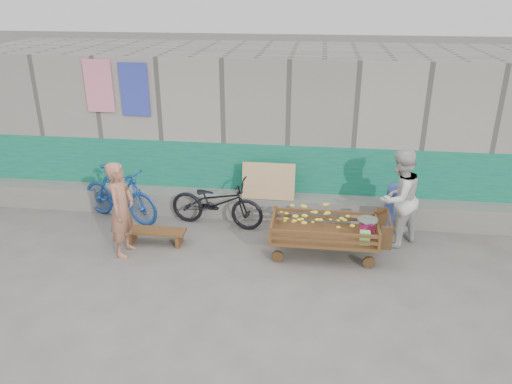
# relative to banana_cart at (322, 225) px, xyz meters

# --- Properties ---
(ground) EXTENTS (80.00, 80.00, 0.00)m
(ground) POSITION_rel_banana_cart_xyz_m (-1.34, -0.98, -0.56)
(ground) COLOR #54504C
(ground) RESTS_ON ground
(building_wall) EXTENTS (12.00, 3.50, 3.00)m
(building_wall) POSITION_rel_banana_cart_xyz_m (-1.34, 3.07, 0.90)
(building_wall) COLOR gray
(building_wall) RESTS_ON ground
(banana_cart) EXTENTS (1.95, 0.89, 0.83)m
(banana_cart) POSITION_rel_banana_cart_xyz_m (0.00, 0.00, 0.00)
(banana_cart) COLOR #53301A
(banana_cart) RESTS_ON ground
(bench) EXTENTS (1.07, 0.32, 0.27)m
(bench) POSITION_rel_banana_cart_xyz_m (-2.90, 0.02, -0.37)
(bench) COLOR #53301A
(bench) RESTS_ON ground
(vendor_man) EXTENTS (0.42, 0.62, 1.64)m
(vendor_man) POSITION_rel_banana_cart_xyz_m (-3.30, -0.37, 0.26)
(vendor_man) COLOR #9E634A
(vendor_man) RESTS_ON ground
(woman) EXTENTS (1.07, 1.06, 1.74)m
(woman) POSITION_rel_banana_cart_xyz_m (1.27, 0.57, 0.31)
(woman) COLOR silver
(woman) RESTS_ON ground
(child) EXTENTS (0.55, 0.48, 0.95)m
(child) POSITION_rel_banana_cart_xyz_m (1.27, 1.07, -0.09)
(child) COLOR #4157B1
(child) RESTS_ON ground
(bicycle_dark) EXTENTS (1.87, 0.88, 0.94)m
(bicycle_dark) POSITION_rel_banana_cart_xyz_m (-1.96, 0.87, -0.09)
(bicycle_dark) COLOR black
(bicycle_dark) RESTS_ON ground
(bicycle_blue) EXTENTS (1.85, 1.12, 1.07)m
(bicycle_blue) POSITION_rel_banana_cart_xyz_m (-3.85, 0.87, -0.02)
(bicycle_blue) COLOR #194390
(bicycle_blue) RESTS_ON ground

